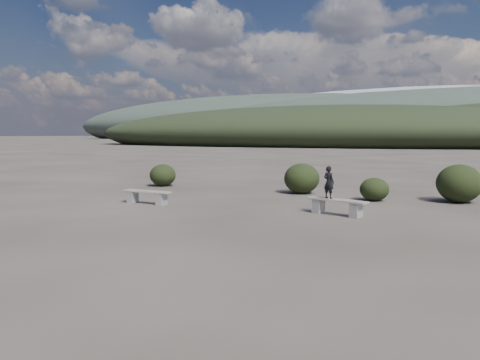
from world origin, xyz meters
The scene contains 9 objects.
ground centered at (0.00, 0.00, 0.00)m, with size 1200.00×1200.00×0.00m, color #312B26.
bench_left centered at (-4.73, 4.32, 0.29)m, with size 1.90×0.42×0.47m.
bench_right centered at (1.94, 4.95, 0.30)m, with size 1.99×0.94×0.49m.
seated_person centered at (1.66, 5.03, 0.99)m, with size 0.37×0.24×1.01m, color black.
shrub_b centered at (-0.67, 9.52, 0.63)m, with size 1.47×1.47×1.26m, color black.
shrub_c centered at (2.45, 8.63, 0.43)m, with size 1.07×1.07×0.86m, color black.
shrub_d centered at (5.30, 9.50, 0.70)m, with size 1.59×1.59×1.39m, color black.
shrub_f centered at (-7.56, 9.37, 0.53)m, with size 1.24×1.24×1.05m, color black.
mountain_ridges centered at (-7.48, 339.06, 10.84)m, with size 500.00×400.00×56.00m.
Camera 1 is at (5.37, -9.14, 2.47)m, focal length 35.00 mm.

